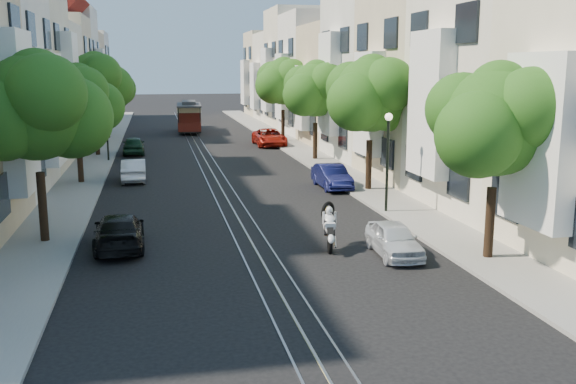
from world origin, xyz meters
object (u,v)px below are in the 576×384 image
lamp_west (106,119)px  parked_car_e_near (394,239)px  parked_car_w_far (134,145)px  tree_e_a (498,125)px  tree_w_b (77,101)px  sportbike_rider (329,225)px  parked_car_e_mid (332,176)px  tree_w_d (106,85)px  tree_e_c (317,91)px  tree_w_c (95,83)px  parked_car_w_near (119,231)px  parked_car_w_mid (134,170)px  parked_car_e_far (269,137)px  tree_e_b (372,96)px  tree_w_a (37,110)px  cable_car (189,115)px  tree_e_d (284,83)px  lamp_east (388,147)px

lamp_west → parked_car_e_near: 26.27m
parked_car_e_near → parked_car_w_far: bearing=111.5°
tree_e_a → tree_w_b: (-14.40, 17.00, 0.00)m
sportbike_rider → parked_car_e_mid: (3.12, 10.87, -0.24)m
tree_w_d → tree_e_c: bearing=-48.0°
tree_w_c → tree_e_a: bearing=-62.8°
parked_car_w_near → parked_car_w_mid: 13.53m
sportbike_rider → parked_car_e_far: sportbike_rider is taller
parked_car_w_mid → tree_w_d: bearing=-83.9°
parked_car_e_far → parked_car_w_far: (-10.37, -2.95, -0.03)m
tree_e_a → parked_car_w_near: (-11.83, 3.90, -3.80)m
tree_e_c → parked_car_w_mid: bearing=-154.6°
parked_car_w_mid → parked_car_w_far: size_ratio=0.97×
tree_e_b → parked_car_w_far: (-12.03, 16.54, -4.09)m
tree_w_a → parked_car_w_mid: bearing=77.8°
cable_car → tree_w_d: bearing=-145.2°
tree_e_c → parked_car_w_mid: tree_e_c is taller
parked_car_w_near → tree_e_a: bearing=160.2°
tree_e_a → tree_w_c: (-14.40, 28.00, 0.67)m
tree_e_a → parked_car_e_near: tree_e_a is taller
parked_car_w_mid → tree_w_a: bearing=76.9°
tree_e_b → tree_w_a: same height
tree_w_a → tree_e_d: bearing=63.6°
tree_w_c → tree_e_c: bearing=-19.1°
tree_w_c → lamp_east: tree_w_c is taller
cable_car → parked_car_e_mid: cable_car is taller
tree_w_c → tree_e_b: bearing=-48.0°
tree_w_b → sportbike_rider: tree_w_b is taller
parked_car_e_mid → tree_w_c: bearing=129.7°
parked_car_w_mid → tree_e_c: bearing=-155.5°
tree_e_a → tree_w_a: (-14.40, 5.00, 0.34)m
tree_e_b → tree_w_d: 30.60m
sportbike_rider → parked_car_e_near: (1.92, -1.12, -0.30)m
parked_car_e_mid → tree_e_b: bearing=-35.2°
parked_car_w_far → parked_car_e_mid: bearing=123.1°
tree_e_b → tree_e_c: size_ratio=1.03×
tree_e_c → cable_car: bearing=109.5°
tree_w_d → parked_car_e_far: bearing=-30.5°
tree_w_b → parked_car_w_far: 12.36m
tree_e_c → parked_car_w_near: 22.82m
tree_e_c → lamp_west: bearing=171.5°
tree_e_a → lamp_west: bearing=118.5°
tree_w_a → tree_w_c: 23.00m
tree_e_d → parked_car_w_mid: 20.74m
lamp_west → parked_car_w_mid: bearing=-76.4°
tree_e_b → tree_e_d: size_ratio=0.98×
tree_e_a → tree_e_c: tree_e_c is taller
sportbike_rider → parked_car_e_far: 29.39m
tree_e_b → lamp_west: 18.90m
tree_w_b → parked_car_w_far: bearing=78.4°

